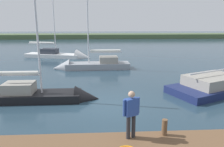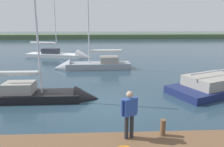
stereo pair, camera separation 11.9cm
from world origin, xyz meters
The scene contains 7 objects.
ground_plane centered at (0.00, 0.00, 0.00)m, with size 200.00×200.00×0.00m, color #263D4C.
far_shoreline centered at (0.00, -51.95, 0.00)m, with size 180.00×8.00×2.40m, color #4C603D.
mooring_post_near centered at (-1.80, 4.36, 0.90)m, with size 0.19×0.19×0.58m, color brown.
sailboat_far_right centered at (1.54, -9.66, 0.21)m, with size 7.44×1.98×8.33m.
sailboat_mid_channel centered at (5.19, -16.87, 0.18)m, with size 8.90×4.09×9.90m.
sailboat_inner_slip centered at (3.63, -1.02, 0.15)m, with size 6.77×1.58×7.61m.
person_on_dock centered at (-0.61, 4.47, 1.57)m, with size 0.59×0.38×1.66m.
Camera 1 is at (0.39, 11.05, 4.44)m, focal length 34.48 mm.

